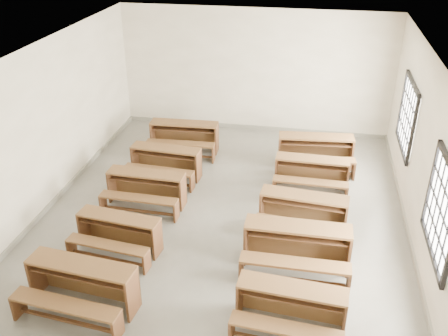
% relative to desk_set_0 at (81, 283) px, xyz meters
% --- Properties ---
extents(room, '(8.50, 8.50, 3.20)m').
position_rel_desk_set_0_xyz_m(room, '(1.70, 2.93, 1.71)').
color(room, slate).
rests_on(room, ground).
extents(desk_set_0, '(1.74, 1.03, 0.75)m').
position_rel_desk_set_0_xyz_m(desk_set_0, '(0.00, 0.00, 0.00)').
color(desk_set_0, brown).
rests_on(desk_set_0, ground).
extents(desk_set_1, '(1.54, 0.93, 0.66)m').
position_rel_desk_set_0_xyz_m(desk_set_1, '(0.02, 1.43, -0.05)').
color(desk_set_1, brown).
rests_on(desk_set_1, ground).
extents(desk_set_2, '(1.58, 0.85, 0.70)m').
position_rel_desk_set_0_xyz_m(desk_set_2, '(0.01, 2.96, -0.03)').
color(desk_set_2, brown).
rests_on(desk_set_2, ground).
extents(desk_set_3, '(1.59, 0.90, 0.69)m').
position_rel_desk_set_0_xyz_m(desk_set_3, '(0.06, 4.14, -0.03)').
color(desk_set_3, brown).
rests_on(desk_set_3, ground).
extents(desk_set_4, '(1.68, 0.92, 0.74)m').
position_rel_desk_set_0_xyz_m(desk_set_4, '(0.12, 5.49, -0.00)').
color(desk_set_4, brown).
rests_on(desk_set_4, ground).
extents(desk_set_5, '(1.60, 0.92, 0.69)m').
position_rel_desk_set_0_xyz_m(desk_set_5, '(3.10, 0.14, -0.03)').
color(desk_set_5, brown).
rests_on(desk_set_5, ground).
extents(desk_set_6, '(1.75, 0.91, 0.78)m').
position_rel_desk_set_0_xyz_m(desk_set_6, '(3.10, 1.53, 0.02)').
color(desk_set_6, brown).
rests_on(desk_set_6, ground).
extents(desk_set_7, '(1.67, 0.97, 0.72)m').
position_rel_desk_set_0_xyz_m(desk_set_7, '(3.15, 2.63, -0.02)').
color(desk_set_7, brown).
rests_on(desk_set_7, ground).
extents(desk_set_8, '(1.55, 0.83, 0.69)m').
position_rel_desk_set_0_xyz_m(desk_set_8, '(3.25, 4.22, -0.03)').
color(desk_set_8, brown).
rests_on(desk_set_8, ground).
extents(desk_set_9, '(1.76, 1.03, 0.76)m').
position_rel_desk_set_0_xyz_m(desk_set_9, '(3.30, 5.24, 0.01)').
color(desk_set_9, brown).
rests_on(desk_set_9, ground).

